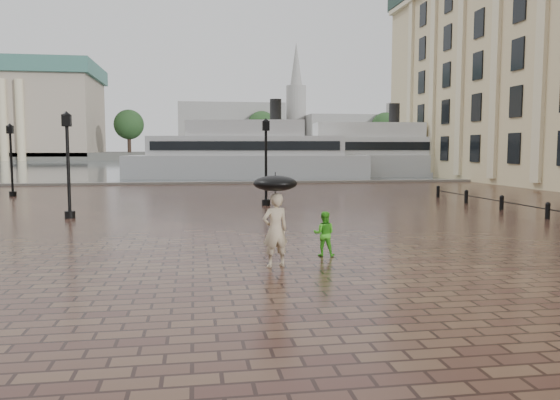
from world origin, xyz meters
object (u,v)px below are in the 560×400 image
(adult_pedestrian, at_px, (275,230))
(ferry_far, at_px, (368,154))
(child_pedestrian, at_px, (324,234))
(ferry_near, at_px, (247,155))
(street_lamps, at_px, (111,161))

(adult_pedestrian, bearing_deg, ferry_far, -125.86)
(child_pedestrian, xyz_separation_m, ferry_near, (1.70, 39.95, 1.74))
(street_lamps, distance_m, ferry_near, 26.62)
(child_pedestrian, relative_size, ferry_far, 0.05)
(street_lamps, xyz_separation_m, child_pedestrian, (7.82, -15.09, -1.71))
(ferry_near, xyz_separation_m, ferry_far, (13.42, 2.77, -0.00))
(child_pedestrian, bearing_deg, ferry_near, -76.34)
(adult_pedestrian, xyz_separation_m, ferry_far, (16.66, 43.89, 1.43))
(adult_pedestrian, xyz_separation_m, ferry_near, (3.24, 41.12, 1.43))
(adult_pedestrian, bearing_deg, ferry_near, -109.58)
(adult_pedestrian, height_order, ferry_near, ferry_near)
(street_lamps, height_order, ferry_far, ferry_far)
(adult_pedestrian, distance_m, ferry_near, 41.27)
(adult_pedestrian, relative_size, ferry_near, 0.08)
(ferry_far, bearing_deg, adult_pedestrian, -105.90)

